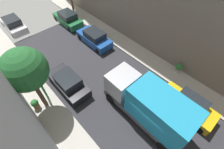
{
  "coord_description": "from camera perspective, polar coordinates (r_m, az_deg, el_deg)",
  "views": [
    {
      "loc": [
        -5.5,
        -1.8,
        11.36
      ],
      "look_at": [
        0.72,
        4.91,
        0.5
      ],
      "focal_mm": 25.69,
      "sensor_mm": 36.0,
      "label": 1
    }
  ],
  "objects": [
    {
      "name": "parked_car_right_2",
      "position": [
        17.79,
        -6.31,
        12.81
      ],
      "size": [
        1.78,
        4.2,
        1.57
      ],
      "color": "#194799",
      "rests_on": "ground"
    },
    {
      "name": "parked_car_left_3",
      "position": [
        22.97,
        -31.64,
        14.91
      ],
      "size": [
        1.78,
        4.2,
        1.57
      ],
      "color": "silver",
      "rests_on": "ground"
    },
    {
      "name": "ground",
      "position": [
        12.75,
        13.24,
        -15.71
      ],
      "size": [
        32.0,
        32.0,
        0.0
      ],
      "primitive_type": "plane",
      "color": "#2D2D33"
    },
    {
      "name": "parked_car_left_2",
      "position": [
        13.85,
        -15.33,
        -2.84
      ],
      "size": [
        1.78,
        4.2,
        1.57
      ],
      "color": "black",
      "rests_on": "ground"
    },
    {
      "name": "lamp_post",
      "position": [
        11.69,
        -26.42,
        1.27
      ],
      "size": [
        0.44,
        0.44,
        5.07
      ],
      "color": "#26723F",
      "rests_on": "sidewalk_left"
    },
    {
      "name": "potted_plant_2",
      "position": [
        15.75,
        22.64,
        2.26
      ],
      "size": [
        0.61,
        0.61,
        0.91
      ],
      "color": "#B2A899",
      "rests_on": "sidewalk_right"
    },
    {
      "name": "parked_car_right_1",
      "position": [
        13.45,
        25.34,
        -9.89
      ],
      "size": [
        1.78,
        4.2,
        1.57
      ],
      "color": "gold",
      "rests_on": "ground"
    },
    {
      "name": "sidewalk_right",
      "position": [
        15.52,
        24.71,
        -2.98
      ],
      "size": [
        2.0,
        44.0,
        0.15
      ],
      "primitive_type": "cube",
      "color": "#B7B2A8",
      "rests_on": "ground"
    },
    {
      "name": "parked_car_right_3",
      "position": [
        21.57,
        -15.45,
        18.57
      ],
      "size": [
        1.78,
        4.2,
        1.57
      ],
      "color": "#1E6638",
      "rests_on": "ground"
    },
    {
      "name": "street_tree_2",
      "position": [
        10.95,
        -28.55,
        1.39
      ],
      "size": [
        2.8,
        2.8,
        5.46
      ],
      "color": "brown",
      "rests_on": "sidewalk_left"
    },
    {
      "name": "delivery_truck",
      "position": [
        11.26,
        13.24,
        -10.6
      ],
      "size": [
        2.26,
        6.6,
        3.38
      ],
      "color": "#4C4C51",
      "rests_on": "ground"
    },
    {
      "name": "potted_plant_1",
      "position": [
        13.68,
        -25.71,
        -9.37
      ],
      "size": [
        0.56,
        0.56,
        0.89
      ],
      "color": "brown",
      "rests_on": "sidewalk_left"
    }
  ]
}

